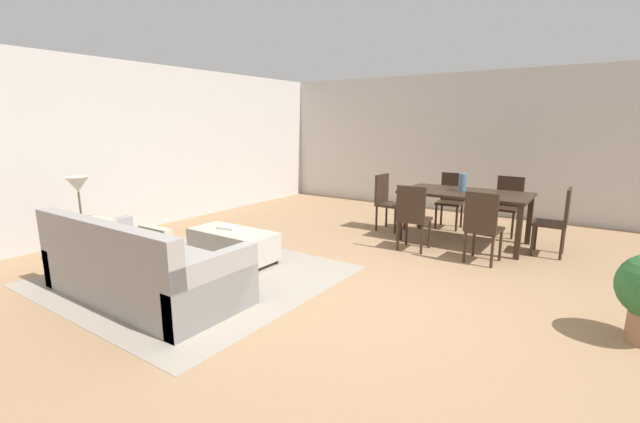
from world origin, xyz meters
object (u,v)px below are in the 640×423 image
vase_centerpiece (463,182)px  side_table (83,230)px  dining_chair_near_right (482,223)px  dining_table (465,197)px  dining_chair_head_east (558,218)px  dining_chair_near_left (413,214)px  ottoman_table (233,244)px  dining_chair_far_right (507,202)px  table_lamp (78,186)px  dining_chair_far_left (451,197)px  couch (141,270)px  book_on_ottoman (229,227)px  dining_chair_head_west (387,199)px

vase_centerpiece → side_table: bearing=-132.2°
side_table → dining_chair_near_right: dining_chair_near_right is taller
dining_table → dining_chair_head_east: 1.22m
vase_centerpiece → dining_chair_near_left: bearing=-113.6°
dining_chair_head_east → vase_centerpiece: 1.33m
ottoman_table → side_table: size_ratio=1.98×
dining_table → dining_chair_near_right: (0.47, -0.87, -0.16)m
dining_chair_near_right → dining_chair_far_right: 1.71m
table_lamp → dining_chair_near_left: size_ratio=0.57×
dining_table → dining_chair_near_right: 1.00m
dining_table → dining_chair_far_left: 0.95m
couch → dining_chair_far_left: bearing=70.7°
dining_chair_far_right → book_on_ottoman: size_ratio=3.54×
ottoman_table → dining_chair_far_right: dining_chair_far_right is taller
dining_chair_near_left → dining_chair_far_left: same height
dining_chair_near_right → dining_chair_far_right: (-0.04, 1.71, 0.00)m
dining_chair_head_west → vase_centerpiece: size_ratio=3.61×
dining_chair_head_east → dining_chair_head_west: 2.49m
book_on_ottoman → dining_chair_head_west: bearing=68.3°
dining_chair_far_left → book_on_ottoman: bearing=-119.0°
dining_chair_far_right → vase_centerpiece: size_ratio=3.61×
dining_table → book_on_ottoman: size_ratio=6.81×
dining_chair_near_left → side_table: bearing=-136.5°
couch → dining_chair_head_west: 4.04m
ottoman_table → dining_chair_far_left: bearing=63.1°
side_table → dining_table: dining_table is taller
dining_chair_head_east → couch: bearing=-130.2°
couch → table_lamp: size_ratio=4.22×
dining_table → vase_centerpiece: bearing=142.1°
dining_chair_near_right → dining_chair_head_east: bearing=50.2°
dining_chair_near_left → dining_chair_head_west: size_ratio=1.00×
ottoman_table → dining_chair_far_left: 3.81m
side_table → dining_chair_far_left: dining_chair_far_left is taller
vase_centerpiece → dining_table: bearing=-37.9°
dining_table → vase_centerpiece: (-0.06, 0.05, 0.21)m
ottoman_table → dining_chair_head_east: dining_chair_head_east is taller
couch → vase_centerpiece: (2.04, 3.96, 0.60)m
dining_chair_near_right → dining_chair_far_left: 1.92m
ottoman_table → table_lamp: size_ratio=2.23×
dining_chair_far_right → vase_centerpiece: (-0.50, -0.80, 0.37)m
dining_table → dining_chair_head_east: size_ratio=1.93×
ottoman_table → dining_chair_near_right: 3.15m
dining_chair_near_right → vase_centerpiece: (-0.53, 0.91, 0.37)m
dining_chair_head_west → couch: bearing=-101.9°
dining_chair_far_right → dining_table: bearing=-117.1°
ottoman_table → side_table: 1.81m
ottoman_table → table_lamp: 1.95m
table_lamp → dining_chair_head_east: (4.73, 3.78, -0.48)m
dining_chair_near_right → dining_chair_far_left: same height
side_table → book_on_ottoman: bearing=45.5°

